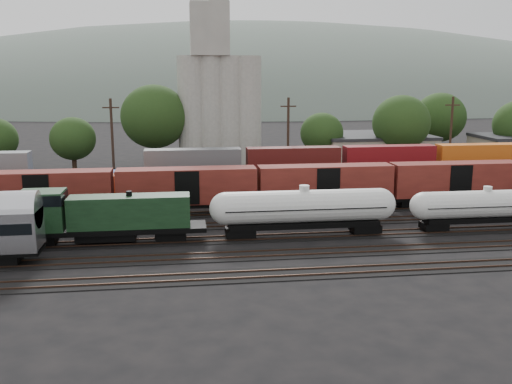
{
  "coord_description": "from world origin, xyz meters",
  "views": [
    {
      "loc": [
        -2.89,
        -56.17,
        15.18
      ],
      "look_at": [
        4.82,
        2.0,
        3.0
      ],
      "focal_mm": 40.0,
      "sensor_mm": 36.0,
      "label": 1
    }
  ],
  "objects": [
    {
      "name": "container_wall",
      "position": [
        5.51,
        15.0,
        2.92
      ],
      "size": [
        178.4,
        2.6,
        5.8
      ],
      "color": "black",
      "rests_on": "ground"
    },
    {
      "name": "distant_hills",
      "position": [
        23.92,
        260.0,
        -20.56
      ],
      "size": [
        860.0,
        286.0,
        130.0
      ],
      "color": "#59665B",
      "rests_on": "ground"
    },
    {
      "name": "tracks",
      "position": [
        0.0,
        0.0,
        0.05
      ],
      "size": [
        180.0,
        33.2,
        0.2
      ],
      "color": "black",
      "rests_on": "ground"
    },
    {
      "name": "tank_car_b",
      "position": [
        26.8,
        -5.0,
        2.46
      ],
      "size": [
        15.68,
        2.81,
        4.11
      ],
      "color": "silver",
      "rests_on": "ground"
    },
    {
      "name": "boxcar_string",
      "position": [
        -10.05,
        5.0,
        3.12
      ],
      "size": [
        122.8,
        2.9,
        4.2
      ],
      "color": "black",
      "rests_on": "ground"
    },
    {
      "name": "tree_band",
      "position": [
        0.36,
        38.01,
        7.41
      ],
      "size": [
        159.07,
        19.73,
        14.05
      ],
      "color": "black",
      "rests_on": "ground"
    },
    {
      "name": "orange_locomotive",
      "position": [
        -12.98,
        10.0,
        2.32
      ],
      "size": [
        16.17,
        2.69,
        4.04
      ],
      "color": "black",
      "rests_on": "ground"
    },
    {
      "name": "tank_car_a",
      "position": [
        8.46,
        -5.0,
        2.77
      ],
      "size": [
        17.82,
        3.19,
        4.67
      ],
      "color": "silver",
      "rests_on": "ground"
    },
    {
      "name": "ground",
      "position": [
        0.0,
        0.0,
        0.0
      ],
      "size": [
        600.0,
        600.0,
        0.0
      ],
      "primitive_type": "plane",
      "color": "black"
    },
    {
      "name": "grain_silo",
      "position": [
        3.28,
        36.0,
        11.26
      ],
      "size": [
        13.4,
        5.0,
        29.0
      ],
      "color": "#A09D92",
      "rests_on": "ground"
    },
    {
      "name": "utility_poles",
      "position": [
        0.0,
        22.0,
        6.21
      ],
      "size": [
        122.2,
        0.36,
        12.0
      ],
      "color": "black",
      "rests_on": "ground"
    },
    {
      "name": "green_locomotive",
      "position": [
        -10.78,
        -5.0,
        2.71
      ],
      "size": [
        18.01,
        3.18,
        4.77
      ],
      "color": "black",
      "rests_on": "ground"
    },
    {
      "name": "industrial_sheds",
      "position": [
        6.63,
        35.25,
        2.56
      ],
      "size": [
        119.38,
        17.26,
        5.1
      ],
      "color": "#9E937F",
      "rests_on": "ground"
    }
  ]
}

